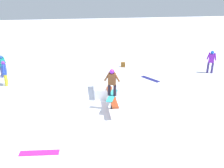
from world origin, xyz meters
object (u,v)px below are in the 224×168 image
object	(u,v)px
bystander_purple	(211,61)
bystander_blue	(5,72)
loose_snowboard_magenta	(39,153)
main_rider_on_rail	(112,83)
bystander_teal	(2,65)
loose_snowboard_navy	(150,79)
rail_feature	(112,98)
backpack_on_snow	(123,65)

from	to	relation	value
bystander_purple	bystander_blue	distance (m)	12.72
bystander_blue	loose_snowboard_magenta	distance (m)	7.17
main_rider_on_rail	loose_snowboard_magenta	world-z (taller)	main_rider_on_rail
bystander_purple	bystander_teal	size ratio (longest dim) A/B	1.07
main_rider_on_rail	bystander_teal	world-z (taller)	main_rider_on_rail
bystander_purple	loose_snowboard_navy	xyz separation A→B (m)	(0.61, -4.17, -0.83)
main_rider_on_rail	bystander_blue	bearing A→B (deg)	-103.13
bystander_teal	rail_feature	bearing A→B (deg)	86.53
loose_snowboard_navy	main_rider_on_rail	bearing A→B (deg)	106.21
rail_feature	bystander_blue	distance (m)	6.77
bystander_blue	loose_snowboard_navy	bearing A→B (deg)	-98.29
rail_feature	backpack_on_snow	size ratio (longest dim) A/B	6.72
bystander_purple	bystander_blue	xyz separation A→B (m)	(0.42, -12.71, -0.02)
main_rider_on_rail	bystander_blue	xyz separation A→B (m)	(-3.65, -5.70, -0.51)
bystander_purple	loose_snowboard_navy	size ratio (longest dim) A/B	1.13
main_rider_on_rail	loose_snowboard_navy	xyz separation A→B (m)	(-3.46, 2.84, -1.32)
bystander_blue	loose_snowboard_magenta	world-z (taller)	bystander_blue
main_rider_on_rail	bystander_blue	distance (m)	6.79
bystander_teal	backpack_on_snow	size ratio (longest dim) A/B	4.13
bystander_purple	bystander_teal	distance (m)	13.27
rail_feature	backpack_on_snow	distance (m)	6.21
bystander_blue	main_rider_on_rail	bearing A→B (deg)	-129.64
loose_snowboard_navy	backpack_on_snow	world-z (taller)	backpack_on_snow
main_rider_on_rail	backpack_on_snow	xyz separation A→B (m)	(-5.99, 1.58, -1.16)
rail_feature	bystander_teal	distance (m)	8.03
rail_feature	loose_snowboard_magenta	bearing A→B (deg)	-45.84
loose_snowboard_magenta	backpack_on_snow	xyz separation A→B (m)	(-8.94, 4.56, 0.16)
main_rider_on_rail	bystander_blue	world-z (taller)	main_rider_on_rail
rail_feature	bystander_blue	bearing A→B (deg)	-123.08
bystander_teal	backpack_on_snow	xyz separation A→B (m)	(-0.91, 7.79, -0.62)
main_rider_on_rail	loose_snowboard_navy	size ratio (longest dim) A/B	1.02
bystander_purple	loose_snowboard_navy	bearing A→B (deg)	36.24
main_rider_on_rail	backpack_on_snow	distance (m)	6.30
rail_feature	bystander_purple	distance (m)	8.11
bystander_purple	rail_feature	bearing A→B (deg)	58.09
main_rider_on_rail	bystander_teal	xyz separation A→B (m)	(-5.08, -6.22, -0.54)
loose_snowboard_navy	bystander_blue	bearing A→B (deg)	54.33
rail_feature	bystander_blue	world-z (taller)	bystander_blue
backpack_on_snow	bystander_teal	bearing A→B (deg)	-158.56
bystander_blue	bystander_teal	bearing A→B (deg)	12.78
bystander_blue	backpack_on_snow	world-z (taller)	bystander_blue
main_rider_on_rail	bystander_purple	bearing A→B (deg)	139.60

